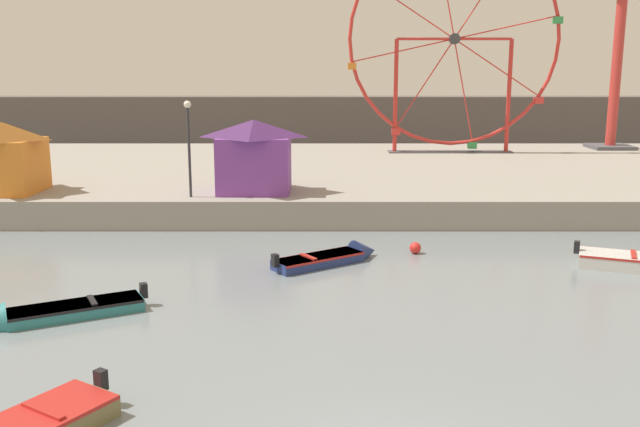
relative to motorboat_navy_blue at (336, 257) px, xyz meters
name	(u,v)px	position (x,y,z in m)	size (l,w,h in m)	color
quay_promenade	(342,176)	(0.70, 16.46, 0.44)	(110.00, 23.10, 1.29)	gray
distant_town_skyline	(335,122)	(0.70, 36.99, 2.00)	(140.00, 3.00, 4.40)	#564C47
motorboat_navy_blue	(336,257)	(0.00, 0.00, 0.00)	(4.11, 3.27, 1.01)	navy
motorboat_teal_painted	(45,314)	(-8.30, -5.99, 0.00)	(4.65, 3.08, 1.03)	teal
ferris_wheel_red_frame	(455,42)	(8.20, 22.52, 8.30)	(13.89, 1.20, 14.36)	red
drop_tower_red_tower	(620,40)	(19.88, 24.81, 8.51)	(2.80, 2.80, 14.65)	#BC332D
carnival_booth_purple_stall	(255,155)	(-3.57, 7.30, 2.82)	(3.61, 3.01, 3.33)	purple
carnival_booth_orange_canopy	(6,156)	(-14.95, 7.25, 2.76)	(3.32, 3.40, 3.22)	orange
promenade_lamp_near	(189,135)	(-6.31, 6.09, 3.83)	(0.32, 0.32, 4.23)	#2D2D33
mooring_buoy_orange	(416,248)	(3.06, 1.22, 0.02)	(0.44, 0.44, 0.44)	red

